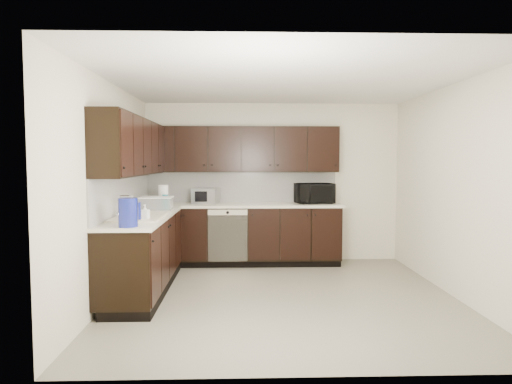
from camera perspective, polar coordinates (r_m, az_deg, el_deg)
The scene contains 20 objects.
floor at distance 5.52m, azimuth 3.48°, elevation -12.92°, with size 4.00×4.00×0.00m, color gray.
ceiling at distance 5.35m, azimuth 3.59°, elevation 13.62°, with size 4.00×4.00×0.00m, color white.
wall_back at distance 7.28m, azimuth 2.09°, elevation 1.20°, with size 4.00×0.02×2.50m, color beige.
wall_left at distance 5.48m, azimuth -17.78°, elevation 0.10°, with size 0.02×4.00×2.50m, color beige.
wall_right at distance 5.82m, azimuth 23.53°, elevation 0.17°, with size 0.02×4.00×2.50m, color beige.
wall_front at distance 3.31m, azimuth 6.72°, elevation -2.18°, with size 4.00×0.02×2.50m, color beige.
lower_cabinets at distance 6.49m, azimuth -6.35°, elevation -6.59°, with size 3.00×2.80×0.90m.
countertop at distance 6.42m, azimuth -6.41°, elevation -2.15°, with size 3.03×2.83×0.04m.
backsplash at distance 6.63m, azimuth -8.09°, elevation 0.28°, with size 3.00×2.80×0.48m.
upper_cabinets at distance 6.49m, azimuth -7.23°, elevation 5.43°, with size 3.00×2.80×0.70m.
dishwasher at distance 6.75m, azimuth -3.55°, elevation -5.03°, with size 0.58×0.04×0.78m.
sink at distance 5.42m, azimuth -14.49°, elevation -3.80°, with size 0.54×0.82×0.42m.
microwave at distance 7.07m, azimuth 7.29°, elevation -0.17°, with size 0.56×0.38×0.31m, color black.
soap_bottle_a at distance 5.18m, azimuth -13.70°, elevation -2.50°, with size 0.08×0.08×0.18m, color gray.
soap_bottle_b at distance 5.84m, azimuth -15.19°, elevation -1.56°, with size 0.09×0.09×0.23m, color gray.
toaster_oven at distance 7.03m, azimuth -6.29°, elevation -0.47°, with size 0.38×0.28×0.24m, color #B3B4B6.
storage_bin at distance 6.29m, azimuth -12.39°, elevation -1.40°, with size 0.42×0.31×0.17m, color white.
blue_pitcher at distance 4.72m, azimuth -15.71°, elevation -2.48°, with size 0.19×0.19×0.29m, color #0F1B92.
teal_tumbler at distance 6.46m, azimuth -11.28°, elevation -1.14°, with size 0.08×0.08×0.19m, color #0C7C8B.
paper_towel_roll at distance 6.68m, azimuth -11.51°, elevation -0.47°, with size 0.14×0.14×0.31m, color white.
Camera 1 is at (-0.49, -5.25, 1.60)m, focal length 32.00 mm.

